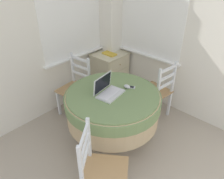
{
  "coord_description": "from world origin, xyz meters",
  "views": [
    {
      "loc": [
        -0.54,
        0.58,
        2.17
      ],
      "look_at": [
        1.2,
        2.2,
        0.68
      ],
      "focal_mm": 35.0,
      "sensor_mm": 36.0,
      "label": 1
    }
  ],
  "objects_px": {
    "dining_chair_near_right_window": "(157,92)",
    "dining_chair_near_back_window": "(76,88)",
    "laptop": "(108,90)",
    "dining_chair_camera_near": "(101,170)",
    "round_dining_table": "(113,105)",
    "cell_phone": "(131,87)",
    "book_on_cabinet": "(109,54)",
    "computer_mouse": "(127,87)",
    "corner_cabinet": "(110,72)"
  },
  "relations": [
    {
      "from": "round_dining_table",
      "to": "dining_chair_near_right_window",
      "type": "xyz_separation_m",
      "value": [
        0.84,
        -0.12,
        -0.15
      ]
    },
    {
      "from": "dining_chair_near_back_window",
      "to": "dining_chair_near_right_window",
      "type": "relative_size",
      "value": 1.0
    },
    {
      "from": "dining_chair_camera_near",
      "to": "computer_mouse",
      "type": "bearing_deg",
      "value": 25.87
    },
    {
      "from": "corner_cabinet",
      "to": "computer_mouse",
      "type": "bearing_deg",
      "value": -126.54
    },
    {
      "from": "round_dining_table",
      "to": "cell_phone",
      "type": "height_order",
      "value": "cell_phone"
    },
    {
      "from": "round_dining_table",
      "to": "dining_chair_near_right_window",
      "type": "relative_size",
      "value": 1.27
    },
    {
      "from": "round_dining_table",
      "to": "computer_mouse",
      "type": "height_order",
      "value": "computer_mouse"
    },
    {
      "from": "book_on_cabinet",
      "to": "dining_chair_camera_near",
      "type": "bearing_deg",
      "value": -138.96
    },
    {
      "from": "book_on_cabinet",
      "to": "dining_chair_near_right_window",
      "type": "bearing_deg",
      "value": -92.57
    },
    {
      "from": "round_dining_table",
      "to": "dining_chair_near_back_window",
      "type": "xyz_separation_m",
      "value": [
        0.09,
        0.85,
        -0.15
      ]
    },
    {
      "from": "round_dining_table",
      "to": "laptop",
      "type": "relative_size",
      "value": 3.24
    },
    {
      "from": "laptop",
      "to": "cell_phone",
      "type": "bearing_deg",
      "value": -21.11
    },
    {
      "from": "round_dining_table",
      "to": "dining_chair_near_back_window",
      "type": "height_order",
      "value": "dining_chair_near_back_window"
    },
    {
      "from": "dining_chair_near_right_window",
      "to": "dining_chair_near_back_window",
      "type": "bearing_deg",
      "value": 127.64
    },
    {
      "from": "round_dining_table",
      "to": "dining_chair_near_back_window",
      "type": "distance_m",
      "value": 0.87
    },
    {
      "from": "cell_phone",
      "to": "dining_chair_near_right_window",
      "type": "xyz_separation_m",
      "value": [
        0.58,
        -0.04,
        -0.32
      ]
    },
    {
      "from": "computer_mouse",
      "to": "dining_chair_camera_near",
      "type": "relative_size",
      "value": 0.1
    },
    {
      "from": "laptop",
      "to": "dining_chair_camera_near",
      "type": "xyz_separation_m",
      "value": [
        -0.65,
        -0.53,
        -0.36
      ]
    },
    {
      "from": "cell_phone",
      "to": "dining_chair_near_back_window",
      "type": "xyz_separation_m",
      "value": [
        -0.16,
        0.92,
        -0.32
      ]
    },
    {
      "from": "laptop",
      "to": "dining_chair_near_right_window",
      "type": "relative_size",
      "value": 0.39
    },
    {
      "from": "cell_phone",
      "to": "computer_mouse",
      "type": "bearing_deg",
      "value": 149.65
    },
    {
      "from": "computer_mouse",
      "to": "book_on_cabinet",
      "type": "bearing_deg",
      "value": 54.25
    },
    {
      "from": "dining_chair_near_back_window",
      "to": "dining_chair_camera_near",
      "type": "bearing_deg",
      "value": -120.5
    },
    {
      "from": "cell_phone",
      "to": "book_on_cabinet",
      "type": "relative_size",
      "value": 0.51
    },
    {
      "from": "dining_chair_camera_near",
      "to": "corner_cabinet",
      "type": "bearing_deg",
      "value": 40.88
    },
    {
      "from": "laptop",
      "to": "computer_mouse",
      "type": "distance_m",
      "value": 0.27
    },
    {
      "from": "cell_phone",
      "to": "corner_cabinet",
      "type": "xyz_separation_m",
      "value": [
        0.67,
        0.98,
        -0.4
      ]
    },
    {
      "from": "computer_mouse",
      "to": "corner_cabinet",
      "type": "height_order",
      "value": "computer_mouse"
    },
    {
      "from": "laptop",
      "to": "cell_phone",
      "type": "distance_m",
      "value": 0.32
    },
    {
      "from": "laptop",
      "to": "cell_phone",
      "type": "xyz_separation_m",
      "value": [
        0.29,
        -0.11,
        -0.04
      ]
    },
    {
      "from": "corner_cabinet",
      "to": "book_on_cabinet",
      "type": "distance_m",
      "value": 0.38
    },
    {
      "from": "computer_mouse",
      "to": "cell_phone",
      "type": "distance_m",
      "value": 0.05
    },
    {
      "from": "round_dining_table",
      "to": "computer_mouse",
      "type": "distance_m",
      "value": 0.29
    },
    {
      "from": "computer_mouse",
      "to": "laptop",
      "type": "bearing_deg",
      "value": 160.6
    },
    {
      "from": "dining_chair_camera_near",
      "to": "laptop",
      "type": "bearing_deg",
      "value": 38.88
    },
    {
      "from": "laptop",
      "to": "book_on_cabinet",
      "type": "relative_size",
      "value": 1.51
    },
    {
      "from": "round_dining_table",
      "to": "dining_chair_camera_near",
      "type": "xyz_separation_m",
      "value": [
        -0.69,
        -0.48,
        -0.15
      ]
    },
    {
      "from": "round_dining_table",
      "to": "laptop",
      "type": "bearing_deg",
      "value": 133.5
    },
    {
      "from": "corner_cabinet",
      "to": "laptop",
      "type": "bearing_deg",
      "value": -137.83
    },
    {
      "from": "book_on_cabinet",
      "to": "computer_mouse",
      "type": "bearing_deg",
      "value": -125.75
    },
    {
      "from": "computer_mouse",
      "to": "cell_phone",
      "type": "xyz_separation_m",
      "value": [
        0.04,
        -0.02,
        -0.02
      ]
    },
    {
      "from": "dining_chair_near_back_window",
      "to": "corner_cabinet",
      "type": "xyz_separation_m",
      "value": [
        0.83,
        0.06,
        -0.08
      ]
    },
    {
      "from": "cell_phone",
      "to": "dining_chair_near_back_window",
      "type": "distance_m",
      "value": 0.99
    },
    {
      "from": "dining_chair_camera_near",
      "to": "book_on_cabinet",
      "type": "height_order",
      "value": "dining_chair_camera_near"
    },
    {
      "from": "round_dining_table",
      "to": "cell_phone",
      "type": "relative_size",
      "value": 9.6
    },
    {
      "from": "corner_cabinet",
      "to": "round_dining_table",
      "type": "bearing_deg",
      "value": -135.28
    },
    {
      "from": "laptop",
      "to": "dining_chair_near_right_window",
      "type": "height_order",
      "value": "laptop"
    },
    {
      "from": "round_dining_table",
      "to": "laptop",
      "type": "height_order",
      "value": "laptop"
    },
    {
      "from": "computer_mouse",
      "to": "round_dining_table",
      "type": "bearing_deg",
      "value": 167.6
    },
    {
      "from": "dining_chair_near_right_window",
      "to": "computer_mouse",
      "type": "bearing_deg",
      "value": 173.7
    }
  ]
}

